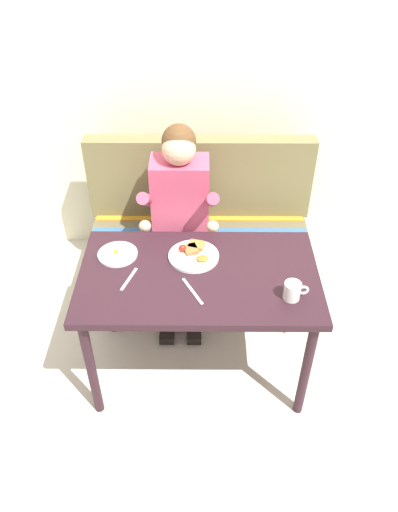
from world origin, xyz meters
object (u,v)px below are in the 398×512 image
person (180,206)px  knife (192,291)px  table (199,286)px  coffee_mug (293,290)px  fork (129,279)px  couch (200,243)px  plate_breakfast (194,255)px  plate_eggs (118,254)px

person → knife: bearing=-83.2°
table → knife: 0.16m
coffee_mug → fork: bearing=171.0°
couch → fork: bearing=-112.9°
table → person: bearing=101.1°
table → coffee_mug: (0.44, -0.17, 0.13)m
table → knife: (-0.03, -0.13, 0.08)m
person → plate_breakfast: 0.46m
couch → plate_breakfast: size_ratio=5.49×
plate_breakfast → plate_eggs: plate_breakfast is taller
couch → knife: couch is taller
couch → fork: (-0.34, -0.81, 0.40)m
couch → coffee_mug: 1.13m
knife → plate_breakfast: bearing=61.4°
plate_eggs → fork: 0.20m
couch → fork: size_ratio=8.47×
fork → knife: size_ratio=0.85×
coffee_mug → person: bearing=126.1°
plate_eggs → knife: 0.48m
person → fork: (-0.23, -0.64, -0.01)m
person → knife: 0.73m
table → person: person is taller
person → plate_breakfast: bearing=-79.1°
plate_breakfast → knife: (-0.00, -0.26, -0.01)m
coffee_mug → fork: 0.79m
plate_eggs → coffee_mug: coffee_mug is taller
couch → knife: 0.98m
plate_breakfast → coffee_mug: bearing=-33.0°
table → fork: bearing=-172.2°
coffee_mug → fork: size_ratio=0.69×
table → couch: bearing=90.0°
plate_eggs → coffee_mug: 0.92m
person → coffee_mug: 0.94m
plate_breakfast → fork: (-0.31, -0.18, -0.01)m
plate_eggs → coffee_mug: (0.86, -0.31, 0.04)m
plate_eggs → knife: (0.39, -0.27, -0.01)m
table → fork: size_ratio=7.06×
table → coffee_mug: coffee_mug is taller
couch → coffee_mug: bearing=-64.8°
plate_breakfast → plate_eggs: bearing=178.9°
person → fork: size_ratio=7.13×
fork → knife: 0.32m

